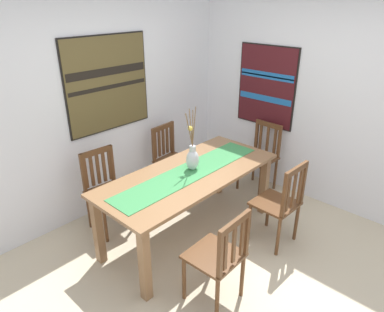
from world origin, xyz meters
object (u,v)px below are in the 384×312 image
(chair_0, at_px, (171,158))
(chair_1, at_px, (280,203))
(chair_4, at_px, (106,188))
(dining_table, at_px, (190,181))
(chair_3, at_px, (219,257))
(painting_on_back_wall, at_px, (108,84))
(centerpiece_vase, at_px, (192,157))
(chair_2, at_px, (261,156))
(painting_on_side_wall, at_px, (267,86))

(chair_0, relative_size, chair_1, 0.96)
(chair_0, xyz_separation_m, chair_4, (-1.06, -0.05, 0.00))
(dining_table, height_order, chair_3, chair_3)
(chair_3, height_order, painting_on_back_wall, painting_on_back_wall)
(centerpiece_vase, xyz_separation_m, painting_on_back_wall, (-0.17, 1.16, 0.62))
(chair_2, distance_m, chair_4, 2.09)
(chair_3, bearing_deg, painting_on_back_wall, 78.26)
(dining_table, xyz_separation_m, chair_2, (1.41, 0.02, -0.18))
(chair_3, xyz_separation_m, painting_on_side_wall, (2.18, 1.00, 0.88))
(dining_table, height_order, chair_0, chair_0)
(chair_0, height_order, painting_on_side_wall, painting_on_side_wall)
(centerpiece_vase, relative_size, chair_4, 0.75)
(chair_1, distance_m, chair_3, 1.06)
(chair_0, bearing_deg, chair_1, -89.89)
(chair_1, distance_m, chair_4, 1.90)
(chair_2, bearing_deg, centerpiece_vase, 179.87)
(chair_4, bearing_deg, chair_2, -21.78)
(chair_0, relative_size, painting_on_side_wall, 0.88)
(dining_table, relative_size, chair_2, 2.19)
(centerpiece_vase, xyz_separation_m, chair_3, (-0.59, -0.85, -0.44))
(centerpiece_vase, distance_m, painting_on_back_wall, 1.32)
(chair_4, bearing_deg, painting_on_side_wall, -16.04)
(dining_table, xyz_separation_m, painting_on_back_wall, (-0.11, 1.18, 0.87))
(dining_table, bearing_deg, chair_3, -122.31)
(dining_table, distance_m, chair_1, 0.96)
(chair_2, relative_size, painting_on_side_wall, 0.87)
(chair_2, relative_size, painting_on_back_wall, 0.85)
(chair_4, xyz_separation_m, painting_on_side_wall, (2.18, -0.63, 0.87))
(chair_2, distance_m, painting_on_side_wall, 0.92)
(centerpiece_vase, height_order, chair_4, centerpiece_vase)
(centerpiece_vase, height_order, painting_on_back_wall, painting_on_back_wall)
(chair_0, xyz_separation_m, painting_on_side_wall, (1.12, -0.68, 0.87))
(centerpiece_vase, height_order, chair_2, centerpiece_vase)
(chair_1, bearing_deg, dining_table, 124.29)
(chair_2, bearing_deg, chair_0, 136.87)
(chair_2, height_order, painting_on_back_wall, painting_on_back_wall)
(chair_1, xyz_separation_m, painting_on_back_wall, (-0.64, 1.96, 1.04))
(dining_table, bearing_deg, painting_on_side_wall, 5.79)
(chair_1, bearing_deg, chair_2, 42.43)
(centerpiece_vase, distance_m, chair_2, 1.42)
(centerpiece_vase, height_order, chair_0, centerpiece_vase)
(dining_table, relative_size, chair_1, 2.11)
(painting_on_back_wall, bearing_deg, chair_0, -27.75)
(painting_on_back_wall, bearing_deg, chair_4, -137.33)
(chair_1, height_order, chair_3, chair_1)
(chair_4, bearing_deg, chair_1, -56.11)
(centerpiece_vase, relative_size, chair_3, 0.77)
(chair_3, height_order, chair_4, chair_4)
(chair_2, bearing_deg, painting_on_back_wall, 142.60)
(chair_0, distance_m, painting_on_side_wall, 1.57)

